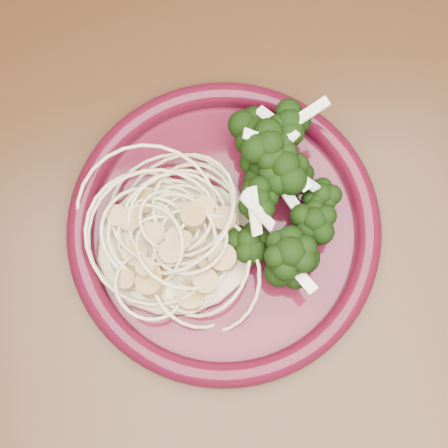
% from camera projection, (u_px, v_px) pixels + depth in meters
% --- Properties ---
extents(dining_table, '(1.20, 0.80, 0.75)m').
position_uv_depth(dining_table, '(144.00, 228.00, 0.65)').
color(dining_table, '#472814').
rests_on(dining_table, ground).
extents(dinner_plate, '(0.32, 0.32, 0.02)m').
position_uv_depth(dinner_plate, '(224.00, 227.00, 0.54)').
color(dinner_plate, '#490E1D').
rests_on(dinner_plate, dining_table).
extents(spaghetti_pile, '(0.16, 0.15, 0.03)m').
position_uv_depth(spaghetti_pile, '(176.00, 243.00, 0.52)').
color(spaghetti_pile, beige).
rests_on(spaghetti_pile, dinner_plate).
extents(scallop_cluster, '(0.14, 0.14, 0.04)m').
position_uv_depth(scallop_cluster, '(173.00, 233.00, 0.49)').
color(scallop_cluster, tan).
rests_on(scallop_cluster, spaghetti_pile).
extents(broccoli_pile, '(0.11, 0.15, 0.05)m').
position_uv_depth(broccoli_pile, '(282.00, 198.00, 0.53)').
color(broccoli_pile, black).
rests_on(broccoli_pile, dinner_plate).
extents(onion_garnish, '(0.08, 0.10, 0.05)m').
position_uv_depth(onion_garnish, '(286.00, 187.00, 0.50)').
color(onion_garnish, white).
rests_on(onion_garnish, broccoli_pile).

